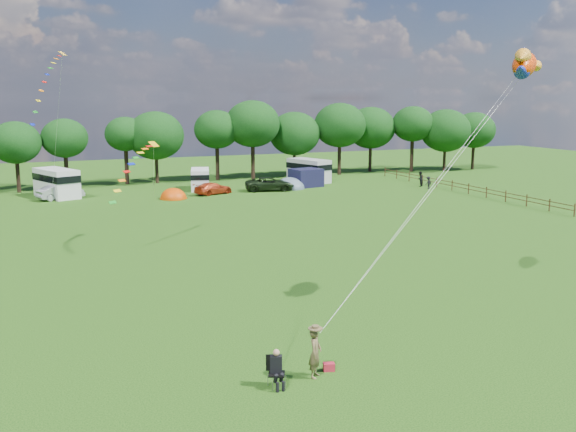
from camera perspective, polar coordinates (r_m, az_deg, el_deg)
name	(u,v)px	position (r m, az deg, el deg)	size (l,w,h in m)	color
ground_plane	(354,331)	(30.07, 5.88, -10.10)	(180.00, 180.00, 0.00)	black
tree_line	(185,132)	(82.03, -9.14, 7.39)	(102.98, 10.98, 10.27)	black
fence	(460,186)	(75.32, 15.06, 2.58)	(0.12, 33.12, 1.20)	#472D19
car_b	(60,192)	(71.71, -19.57, 2.03)	(1.66, 4.45, 1.57)	#93969B
car_c	(213,188)	(71.73, -6.66, 2.45)	(1.83, 4.34, 1.30)	#A53112
car_d	(270,184)	(73.99, -1.65, 2.87)	(2.60, 5.74, 1.56)	black
campervan_b	(56,182)	(73.34, -19.89, 2.86)	(4.76, 6.77, 3.05)	silver
campervan_c	(200,178)	(75.62, -7.82, 3.32)	(3.26, 5.26, 2.40)	white
campervan_d	(309,170)	(81.73, 1.86, 4.14)	(4.25, 6.43, 2.91)	#B1B1B4
tent_orange	(173,198)	(69.20, -10.15, 1.54)	(2.88, 3.16, 2.25)	#CA3F04
tent_greyblue	(290,188)	(75.91, 0.18, 2.48)	(3.51, 3.84, 2.61)	#4B5F6A
awning_navy	(306,178)	(77.37, 1.60, 3.42)	(3.46, 2.81, 2.16)	black
kite_flyer	(315,353)	(24.96, 2.44, -12.08)	(0.70, 0.46, 1.93)	brown
camp_chair	(276,364)	(24.21, -1.09, -13.03)	(0.78, 0.81, 1.48)	#99999E
kite_bag	(329,367)	(25.83, 3.66, -13.24)	(0.44, 0.30, 0.31)	#A91C2E
fish_kite	(524,64)	(34.17, 20.23, 12.54)	(3.14, 2.96, 1.83)	#DB3600
streamer_kite_a	(50,75)	(54.43, -20.40, 11.63)	(3.26, 5.57, 5.75)	yellow
streamer_kite_b	(137,162)	(46.83, -13.25, 4.72)	(4.37, 4.72, 3.83)	#ECB210
walker_a	(420,179)	(79.14, 11.66, 3.24)	(0.88, 0.55, 1.82)	black
walker_b	(428,183)	(77.17, 12.37, 2.91)	(0.96, 0.44, 1.48)	black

